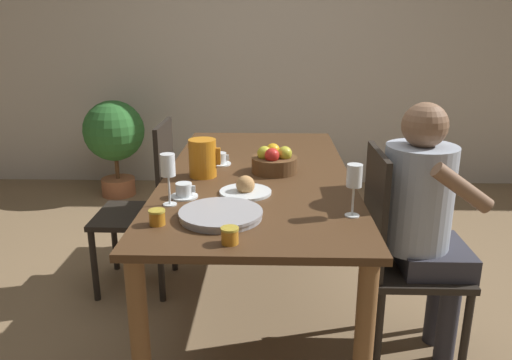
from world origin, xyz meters
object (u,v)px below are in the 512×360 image
Objects in this scene: serving_tray at (221,214)px; potted_plant at (114,136)px; red_pitcher at (203,158)px; teacup_near_person at (184,191)px; chair_opposite at (146,204)px; teacup_across at (220,159)px; person_seated at (424,213)px; fruit_bowl at (274,161)px; jam_jar_red at (157,216)px; wine_glass_juice at (354,179)px; chair_person_side at (398,253)px; bread_plate at (245,189)px; jam_jar_amber at (230,235)px; wine_glass_water at (168,167)px.

serving_tray is 2.74m from potted_plant.
teacup_near_person is (-0.04, -0.31, -0.07)m from red_pitcher.
chair_opposite is at bearing 120.84° from serving_tray.
red_pitcher is 0.24m from teacup_across.
person_seated reaches higher than fruit_bowl.
wine_glass_juice is at bearing 8.30° from jam_jar_red.
wine_glass_juice reaches higher than teacup_near_person.
wine_glass_juice reaches higher than chair_person_side.
wine_glass_juice is 0.73m from teacup_near_person.
chair_person_side is 0.74m from bread_plate.
fruit_bowl reaches higher than bread_plate.
jam_jar_amber is 0.27× the size of fruit_bowl.
wine_glass_juice is 0.53m from serving_tray.
red_pitcher is at bearing -167.14° from fruit_bowl.
jam_jar_red is at bearing -171.70° from wine_glass_juice.
chair_opposite is at bearing -115.19° from chair_person_side.
chair_person_side is at bearing 1.17° from teacup_near_person.
teacup_across is 1.01m from jam_jar_amber.
jam_jar_amber is at bearing -100.26° from fruit_bowl.
chair_person_side is at bearing -48.68° from potted_plant.
jam_jar_red reaches higher than serving_tray.
jam_jar_amber is (-0.03, -0.53, 0.01)m from bread_plate.
person_seated reaches higher than wine_glass_juice.
bread_plate is at bearing 26.98° from wine_glass_water.
fruit_bowl is (0.16, 0.86, 0.02)m from jam_jar_amber.
potted_plant is (-1.69, 2.43, -0.37)m from wine_glass_juice.
wine_glass_juice is 0.54m from jam_jar_amber.
wine_glass_water is 0.67× the size of serving_tray.
potted_plant is at bearing 110.52° from jam_jar_red.
fruit_bowl is at bearing -52.95° from potted_plant.
potted_plant reaches higher than jam_jar_red.
jam_jar_amber is at bearing -92.96° from bread_plate.
potted_plant is at bearing -137.36° from person_seated.
serving_tray is at bearing 102.97° from jam_jar_amber.
teacup_near_person is 0.27m from bread_plate.
chair_opposite is at bearing 136.55° from bread_plate.
teacup_near_person reaches higher than serving_tray.
wine_glass_water is 1.81× the size of teacup_near_person.
chair_person_side is 1.09m from jam_jar_red.
fruit_bowl is at bearing 79.74° from jam_jar_amber.
teacup_near_person is 0.52× the size of fruit_bowl.
chair_person_side is at bearing -91.28° from person_seated.
fruit_bowl is at bearing 68.92° from bread_plate.
red_pitcher is at bearing -106.43° from person_seated.
chair_opposite reaches higher than red_pitcher.
teacup_across is (-0.59, 0.73, -0.12)m from wine_glass_juice.
potted_plant reaches higher than serving_tray.
wine_glass_water reaches higher than teacup_near_person.
bread_plate is 0.53m from jam_jar_amber.
wine_glass_juice is 0.91× the size of fruit_bowl.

